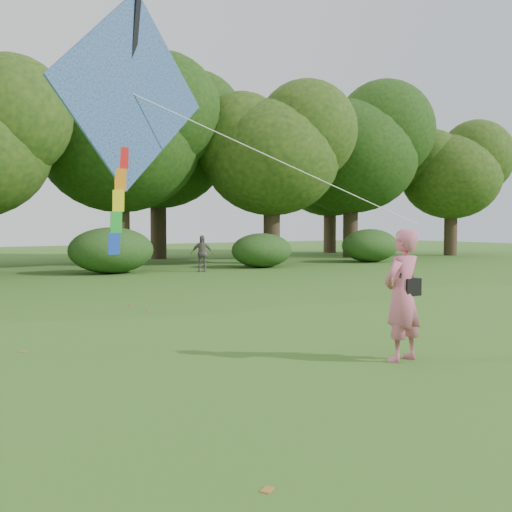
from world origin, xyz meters
TOP-DOWN VIEW (x-y plane):
  - ground at (0.00, 0.00)m, footprint 100.00×100.00m
  - man_kite_flyer at (0.74, -0.28)m, footprint 0.79×0.58m
  - bystander_right at (6.50, 16.68)m, footprint 0.96×0.78m
  - crossbody_bag at (0.85, -0.31)m, footprint 0.43×0.20m
  - flying_kite at (-3.25, 0.37)m, footprint 5.39×1.12m
  - tree_line at (1.67, 22.88)m, footprint 54.70×15.30m
  - shrub_band at (-0.72, 17.60)m, footprint 39.15×3.22m
  - fallen_leaves at (-1.43, 3.80)m, footprint 9.98×14.21m

SIDE VIEW (x-z plane):
  - ground at x=0.00m, z-range 0.00..0.00m
  - fallen_leaves at x=-1.43m, z-range 0.00..0.01m
  - bystander_right at x=6.50m, z-range 0.00..1.53m
  - shrub_band at x=-0.72m, z-range -0.08..1.79m
  - man_kite_flyer at x=0.74m, z-range 0.00..1.97m
  - crossbody_bag at x=0.85m, z-range 0.74..1.49m
  - flying_kite at x=-3.25m, z-range 2.01..5.17m
  - tree_line at x=1.67m, z-range 0.86..10.35m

